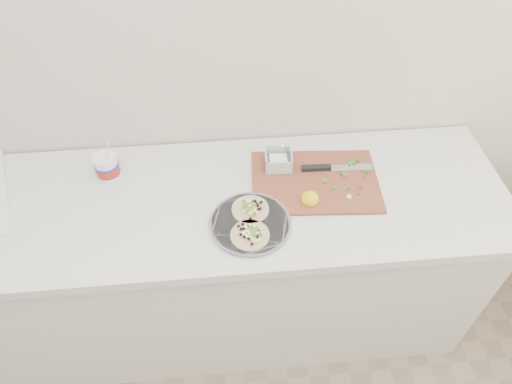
{
  "coord_description": "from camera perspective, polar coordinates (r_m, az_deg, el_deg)",
  "views": [
    {
      "loc": [
        0.16,
        0.28,
        2.15
      ],
      "look_at": [
        0.27,
        1.38,
        0.96
      ],
      "focal_mm": 32.0,
      "sensor_mm": 36.0,
      "label": 1
    }
  ],
  "objects": [
    {
      "name": "taco_plate",
      "position": [
        1.59,
        -0.74,
        -3.75
      ],
      "size": [
        0.29,
        0.29,
        0.04
      ],
      "rotation": [
        0.0,
        0.0,
        -0.36
      ],
      "color": "slate",
      "rests_on": "counter"
    },
    {
      "name": "tub",
      "position": [
        1.81,
        -18.12,
        3.22
      ],
      "size": [
        0.09,
        0.09,
        0.2
      ],
      "rotation": [
        0.0,
        0.0,
        0.37
      ],
      "color": "white",
      "rests_on": "counter"
    },
    {
      "name": "cutboard",
      "position": [
        1.75,
        7.06,
        1.9
      ],
      "size": [
        0.5,
        0.37,
        0.07
      ],
      "rotation": [
        0.0,
        0.0,
        -0.07
      ],
      "color": "brown",
      "rests_on": "counter"
    },
    {
      "name": "counter",
      "position": [
        2.06,
        -7.69,
        -9.2
      ],
      "size": [
        2.44,
        0.66,
        0.9
      ],
      "color": "silver",
      "rests_on": "ground"
    }
  ]
}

